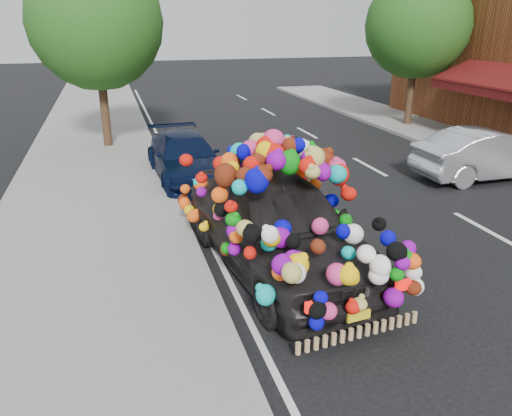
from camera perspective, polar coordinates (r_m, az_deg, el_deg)
The scene contains 9 objects.
ground at distance 9.49m, azimuth 7.94°, elevation -4.91°, with size 100.00×100.00×0.00m, color black.
sidewalk at distance 8.77m, azimuth -18.96°, elevation -7.72°, with size 4.00×60.00×0.12m, color gray.
kerb at distance 8.83m, azimuth -6.22°, elevation -6.39°, with size 0.15×60.00×0.13m, color gray.
lane_markings at distance 11.36m, azimuth 24.81°, elevation -2.29°, with size 6.00×50.00×0.01m, color silver, non-canonical shape.
tree_near_sidewalk at distance 17.28m, azimuth -17.87°, elevation 19.56°, with size 4.20×4.20×6.13m.
tree_far_b at distance 21.24m, azimuth 17.99°, elevation 19.21°, with size 4.00×4.00×5.90m.
plush_art_car at distance 8.35m, azimuth 2.47°, elevation 0.62°, with size 2.92×5.37×2.33m.
navy_sedan at distance 13.67m, azimuth -8.07°, elevation 5.74°, with size 1.68×4.14×1.20m, color black.
silver_hatchback at distance 14.98m, azimuth 25.10°, elevation 5.61°, with size 1.44×4.12×1.36m, color #A4A6AC.
Camera 1 is at (-3.62, -7.78, 4.05)m, focal length 35.00 mm.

